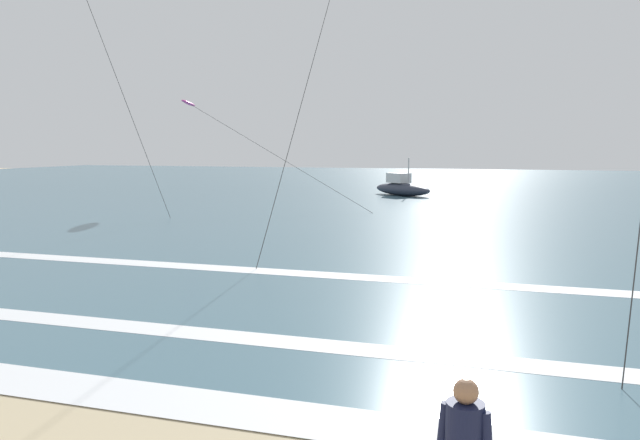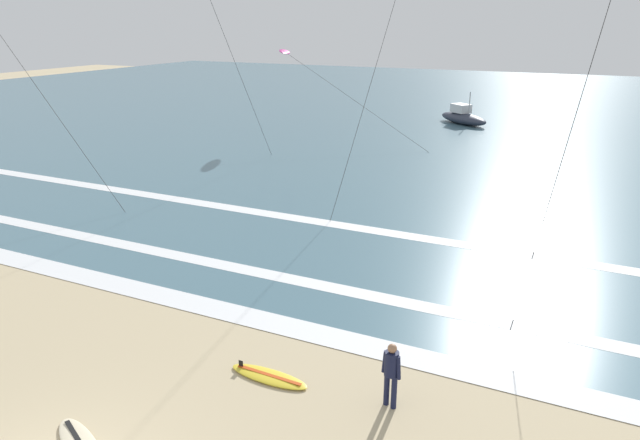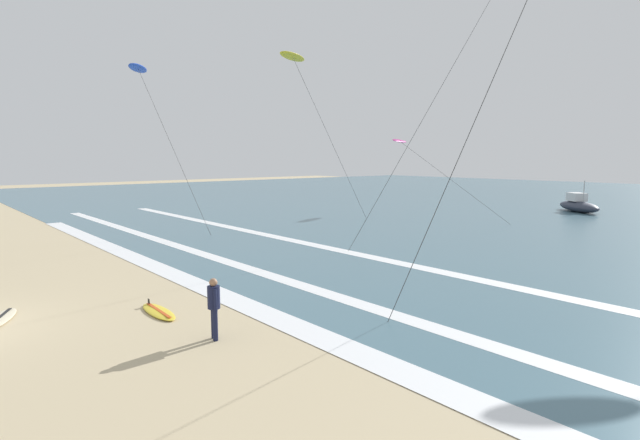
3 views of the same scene
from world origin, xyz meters
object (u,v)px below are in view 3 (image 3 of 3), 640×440
at_px(surfboard_left_pile, 159,312).
at_px(surfer_left_near, 214,303).
at_px(kite_blue_distant_high, 138,69).
at_px(offshore_boat, 579,205).
at_px(kite_magenta_low_near, 400,141).
at_px(kite_yellow_far_left, 293,58).

bearing_deg(surfboard_left_pile, surfer_left_near, 4.65).
height_order(surfer_left_near, kite_blue_distant_high, kite_blue_distant_high).
height_order(surfboard_left_pile, offshore_boat, offshore_boat).
xyz_separation_m(surfer_left_near, offshore_boat, (-6.55, 38.06, -0.40)).
bearing_deg(kite_magenta_low_near, surfboard_left_pile, -62.34).
bearing_deg(surfer_left_near, offshore_boat, 99.77).
relative_size(kite_blue_distant_high, offshore_boat, 2.06).
bearing_deg(surfboard_left_pile, offshore_boat, 95.28).
height_order(kite_yellow_far_left, offshore_boat, kite_yellow_far_left).
distance_m(surfer_left_near, kite_yellow_far_left, 22.95).
bearing_deg(kite_yellow_far_left, surfer_left_near, -43.02).
xyz_separation_m(kite_yellow_far_left, kite_blue_distant_high, (-6.92, -7.46, -0.64)).
xyz_separation_m(surfer_left_near, kite_yellow_far_left, (-15.09, 14.08, 10.03)).
height_order(kite_yellow_far_left, kite_blue_distant_high, kite_yellow_far_left).
xyz_separation_m(kite_yellow_far_left, offshore_boat, (8.54, 23.97, -10.44)).
height_order(surfer_left_near, offshore_boat, offshore_boat).
relative_size(kite_magenta_low_near, kite_yellow_far_left, 1.11).
height_order(surfboard_left_pile, kite_magenta_low_near, kite_magenta_low_near).
bearing_deg(surfboard_left_pile, kite_magenta_low_near, 117.66).
bearing_deg(kite_blue_distant_high, surfer_left_near, -16.74).
height_order(kite_magenta_low_near, kite_blue_distant_high, kite_blue_distant_high).
height_order(surfboard_left_pile, kite_yellow_far_left, kite_yellow_far_left).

